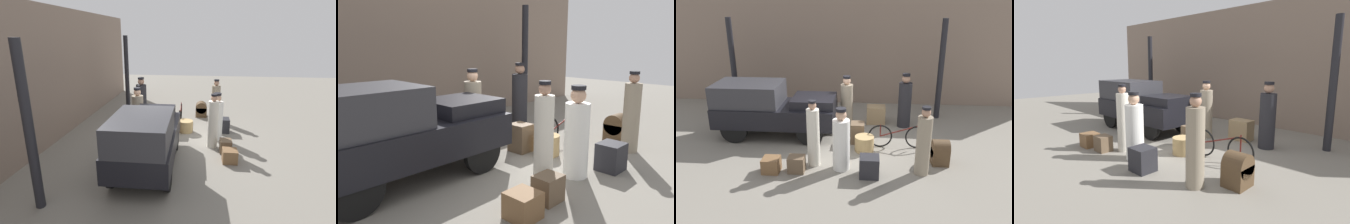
% 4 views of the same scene
% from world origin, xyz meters
% --- Properties ---
extents(ground_plane, '(30.00, 30.00, 0.00)m').
position_xyz_m(ground_plane, '(0.00, 0.00, 0.00)').
color(ground_plane, gray).
extents(station_building_facade, '(16.00, 0.15, 4.50)m').
position_xyz_m(station_building_facade, '(0.00, 4.08, 2.25)').
color(station_building_facade, gray).
rests_on(station_building_facade, ground).
extents(canopy_pillar_left, '(0.20, 0.20, 3.53)m').
position_xyz_m(canopy_pillar_left, '(-4.04, 2.50, 1.76)').
color(canopy_pillar_left, black).
rests_on(canopy_pillar_left, ground).
extents(canopy_pillar_right, '(0.20, 0.20, 3.53)m').
position_xyz_m(canopy_pillar_right, '(3.43, 2.50, 1.76)').
color(canopy_pillar_right, black).
rests_on(canopy_pillar_right, ground).
extents(truck, '(3.72, 1.54, 1.71)m').
position_xyz_m(truck, '(-2.13, 0.51, 0.95)').
color(truck, black).
rests_on(truck, ground).
extents(bicycle, '(1.78, 0.04, 0.75)m').
position_xyz_m(bicycle, '(1.83, -0.14, 0.36)').
color(bicycle, black).
rests_on(bicycle, ground).
extents(wicker_basket, '(0.55, 0.55, 0.44)m').
position_xyz_m(wicker_basket, '(0.83, -0.41, 0.22)').
color(wicker_basket, tan).
rests_on(wicker_basket, ground).
extents(porter_lifting_near_truck, '(0.43, 0.43, 1.84)m').
position_xyz_m(porter_lifting_near_truck, '(2.14, 1.56, 0.84)').
color(porter_lifting_near_truck, '#232328').
rests_on(porter_lifting_near_truck, ground).
extents(conductor_in_dark_uniform, '(0.44, 0.44, 1.66)m').
position_xyz_m(conductor_in_dark_uniform, '(0.26, -1.50, 0.75)').
color(conductor_in_dark_uniform, white).
rests_on(conductor_in_dark_uniform, ground).
extents(porter_with_bicycle, '(0.36, 0.36, 1.79)m').
position_xyz_m(porter_with_bicycle, '(2.29, -1.59, 0.82)').
color(porter_with_bicycle, gray).
rests_on(porter_with_bicycle, ground).
extents(porter_standing_middle, '(0.33, 0.33, 1.79)m').
position_xyz_m(porter_standing_middle, '(-0.48, -1.33, 0.83)').
color(porter_standing_middle, silver).
rests_on(porter_standing_middle, ground).
extents(porter_carrying_trunk, '(0.41, 0.41, 1.80)m').
position_xyz_m(porter_carrying_trunk, '(0.21, 1.28, 0.82)').
color(porter_carrying_trunk, gray).
rests_on(porter_carrying_trunk, ground).
extents(suitcase_black_upright, '(0.64, 0.46, 0.62)m').
position_xyz_m(suitcase_black_upright, '(1.20, 1.79, 0.31)').
color(suitcase_black_upright, '#937A56').
rests_on(suitcase_black_upright, ground).
extents(trunk_wicker_pale, '(0.43, 0.42, 0.38)m').
position_xyz_m(trunk_wicker_pale, '(-1.51, -1.79, 0.19)').
color(trunk_wicker_pale, brown).
rests_on(trunk_wicker_pale, ground).
extents(trunk_umber_medium, '(0.41, 0.35, 0.42)m').
position_xyz_m(trunk_umber_medium, '(-0.87, -1.73, 0.21)').
color(trunk_umber_medium, brown).
rests_on(trunk_umber_medium, ground).
extents(suitcase_small_leather, '(0.41, 0.44, 0.62)m').
position_xyz_m(suitcase_small_leather, '(0.62, 0.15, 0.31)').
color(suitcase_small_leather, brown).
rests_on(suitcase_small_leather, ground).
extents(trunk_large_brown, '(0.48, 0.44, 0.53)m').
position_xyz_m(trunk_large_brown, '(0.98, -1.82, 0.27)').
color(trunk_large_brown, '#232328').
rests_on(trunk_large_brown, ground).
extents(suitcase_tan_flat, '(0.44, 0.49, 0.67)m').
position_xyz_m(suitcase_tan_flat, '(2.85, -1.01, 0.33)').
color(suitcase_tan_flat, '#4C3823').
rests_on(suitcase_tan_flat, ground).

